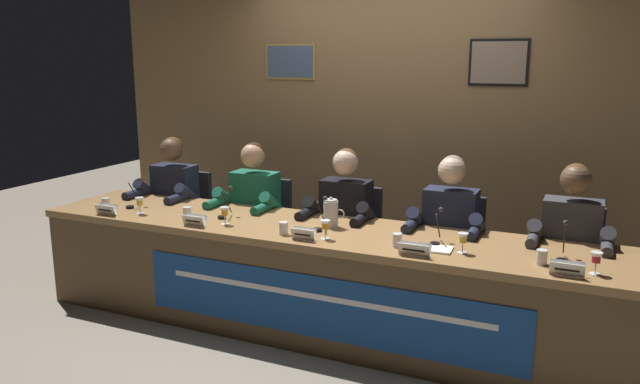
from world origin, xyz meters
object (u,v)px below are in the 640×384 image
object	(u,v)px
nameplate_far_left	(107,210)
microphone_far_right	(563,248)
panelist_left	(250,208)
water_cup_left	(187,214)
microphone_right	(437,232)
document_stack_right	(434,249)
nameplate_left	(194,220)
chair_right	(452,260)
juice_glass_far_right	(596,259)
chair_left	(263,235)
water_cup_right	(397,241)
panelist_far_left	(169,199)
juice_glass_center	(325,226)
chair_center	(351,247)
chair_far_left	(185,225)
chair_far_right	(568,276)
microphone_center	(320,219)
nameplate_far_right	(567,269)
nameplate_center	(304,234)
microphone_left	(225,207)
water_cup_center	(284,229)
conference_table	(313,264)
water_cup_far_left	(106,204)
nameplate_right	(414,249)
juice_glass_far_left	(140,203)
water_pitcher_central	(331,213)
panelist_center	(342,218)
juice_glass_right	(463,239)
panelist_far_right	(570,245)
panelist_right	(447,231)
juice_glass_left	(225,212)
water_cup_far_right	(542,258)

from	to	relation	value
nameplate_far_left	microphone_far_right	world-z (taller)	microphone_far_right
panelist_left	water_cup_left	world-z (taller)	panelist_left
microphone_right	document_stack_right	xyz separation A→B (m)	(0.02, -0.12, -0.07)
panelist_left	nameplate_left	xyz separation A→B (m)	(-0.02, -0.71, 0.07)
chair_right	juice_glass_far_right	world-z (taller)	chair_right
chair_left	water_cup_right	xyz separation A→B (m)	(1.39, -0.79, 0.34)
panelist_far_left	juice_glass_far_right	distance (m)	3.34
juice_glass_center	chair_center	bearing A→B (deg)	99.51
juice_glass_center	water_cup_right	xyz separation A→B (m)	(0.47, 0.03, -0.05)
chair_far_left	chair_far_right	xyz separation A→B (m)	(3.13, 0.00, 0.00)
chair_far_right	microphone_far_right	xyz separation A→B (m)	(-0.02, -0.64, 0.38)
microphone_center	water_cup_right	size ratio (longest dim) A/B	2.54
panelist_left	nameplate_far_right	distance (m)	2.47
chair_right	nameplate_center	bearing A→B (deg)	-130.49
nameplate_far_right	microphone_left	bearing A→B (deg)	172.86
nameplate_far_left	water_cup_center	xyz separation A→B (m)	(1.42, 0.08, -0.00)
chair_center	microphone_center	size ratio (longest dim) A/B	4.09
conference_table	water_cup_right	size ratio (longest dim) A/B	49.52
water_cup_far_left	document_stack_right	distance (m)	2.54
chair_far_left	nameplate_right	bearing A→B (deg)	-21.52
nameplate_far_left	water_cup_left	size ratio (longest dim) A/B	2.09
juice_glass_far_left	chair_left	size ratio (longest dim) A/B	0.14
chair_left	microphone_right	world-z (taller)	microphone_right
water_cup_left	water_pitcher_central	bearing A→B (deg)	12.37
microphone_center	nameplate_far_left	bearing A→B (deg)	-169.92
juice_glass_center	panelist_center	bearing A→B (deg)	102.49
juice_glass_right	panelist_far_right	xyz separation A→B (m)	(0.57, 0.55, -0.12)
juice_glass_center	panelist_left	bearing A→B (deg)	146.16
chair_right	water_pitcher_central	distance (m)	0.99
nameplate_far_left	document_stack_right	xyz separation A→B (m)	(2.40, 0.17, -0.03)
nameplate_left	chair_right	world-z (taller)	chair_right
nameplate_far_left	nameplate_left	bearing A→B (deg)	0.80
panelist_far_left	juice_glass_right	xyz separation A→B (m)	(2.56, -0.55, 0.12)
nameplate_far_left	water_cup_left	world-z (taller)	water_cup_left
nameplate_left	water_cup_right	distance (m)	1.41
conference_table	nameplate_far_left	xyz separation A→B (m)	(-1.58, -0.20, 0.26)
nameplate_left	microphone_center	distance (m)	0.87
panelist_right	water_pitcher_central	size ratio (longest dim) A/B	5.77
water_cup_far_left	chair_center	size ratio (longest dim) A/B	0.10
document_stack_right	panelist_left	bearing A→B (deg)	161.19
water_cup_left	nameplate_far_right	size ratio (longest dim) A/B	0.48
panelist_center	panelist_far_right	distance (m)	1.56
microphone_left	document_stack_right	bearing A→B (deg)	-4.70
chair_right	juice_glass_right	bearing A→B (deg)	-74.16
chair_center	microphone_far_right	distance (m)	1.71
juice_glass_left	panelist_center	xyz separation A→B (m)	(0.64, 0.58, -0.12)
water_cup_center	water_pitcher_central	size ratio (longest dim) A/B	0.40
water_cup_left	document_stack_right	bearing A→B (deg)	0.43
juice_glass_right	water_cup_right	bearing A→B (deg)	-173.84
juice_glass_far_right	water_cup_far_right	distance (m)	0.28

